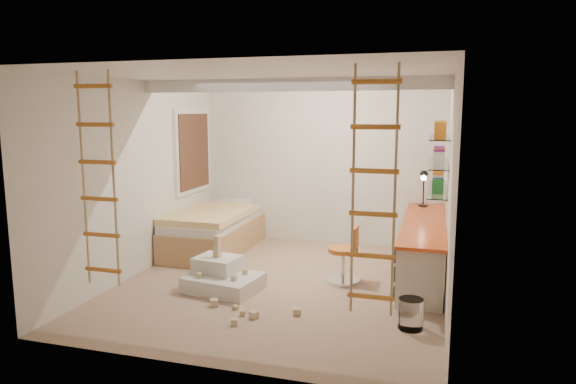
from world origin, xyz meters
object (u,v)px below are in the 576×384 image
(bed, at_px, (215,230))
(desk, at_px, (423,246))
(play_platform, at_px, (222,277))
(swivel_chair, at_px, (345,262))

(bed, bearing_deg, desk, -6.49)
(desk, xyz_separation_m, bed, (-3.20, 0.36, -0.07))
(play_platform, bearing_deg, bed, 117.10)
(desk, relative_size, swivel_chair, 3.77)
(desk, xyz_separation_m, swivel_chair, (-0.95, -0.57, -0.13))
(bed, relative_size, swivel_chair, 2.69)
(desk, distance_m, play_platform, 2.69)
(desk, distance_m, swivel_chair, 1.12)
(bed, xyz_separation_m, swivel_chair, (2.24, -0.94, -0.06))
(play_platform, bearing_deg, swivel_chair, 25.44)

